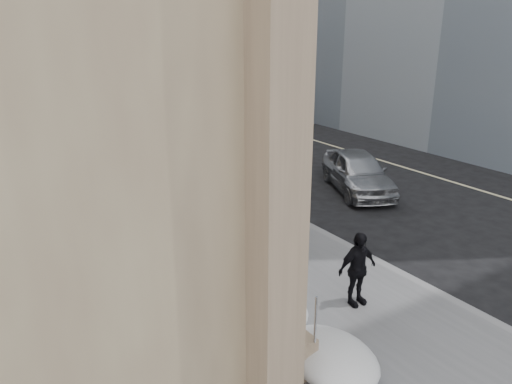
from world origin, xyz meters
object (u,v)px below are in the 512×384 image
mounted_horse_left (166,189)px  mounted_horse_right (242,196)px  car_grey (266,106)px  car_silver (358,172)px  pedestrian (357,269)px

mounted_horse_left → mounted_horse_right: 2.37m
car_grey → mounted_horse_right: bearing=29.9°
mounted_horse_right → car_grey: (11.39, 15.67, -0.43)m
mounted_horse_left → car_grey: 19.27m
car_silver → pedestrian: bearing=-109.5°
mounted_horse_left → car_silver: (7.51, -0.61, -0.50)m
mounted_horse_left → pedestrian: size_ratio=1.63×
pedestrian → car_silver: pedestrian is taller
mounted_horse_right → car_grey: mounted_horse_right is taller
mounted_horse_left → car_grey: bearing=-120.5°
pedestrian → car_grey: size_ratio=0.34×
pedestrian → car_silver: bearing=48.8°
car_silver → car_grey: (5.65, 14.68, -0.03)m
mounted_horse_right → mounted_horse_left: bearing=-55.9°
car_silver → car_grey: size_ratio=0.89×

